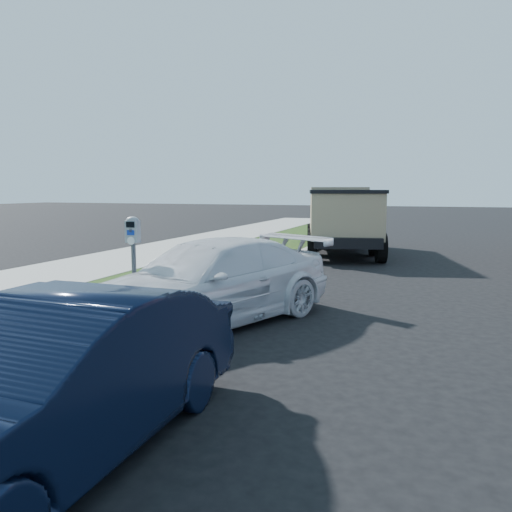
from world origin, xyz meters
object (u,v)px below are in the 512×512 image
(parking_meter, at_px, (133,244))
(dump_truck, at_px, (342,216))
(white_wagon, at_px, (213,281))
(navy_sedan, at_px, (56,382))

(parking_meter, relative_size, dump_truck, 0.26)
(parking_meter, height_order, white_wagon, parking_meter)
(parking_meter, xyz_separation_m, dump_truck, (1.44, 10.16, -0.03))
(white_wagon, height_order, dump_truck, dump_truck)
(navy_sedan, xyz_separation_m, dump_truck, (-0.27, 13.83, 0.60))
(white_wagon, bearing_deg, parking_meter, -128.77)
(white_wagon, xyz_separation_m, dump_truck, (0.34, 9.61, 0.58))
(navy_sedan, bearing_deg, dump_truck, 91.14)
(dump_truck, bearing_deg, navy_sedan, -102.95)
(parking_meter, height_order, navy_sedan, parking_meter)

